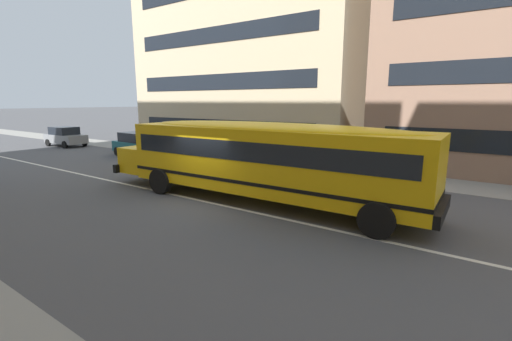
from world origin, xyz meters
The scene contains 7 objects.
ground_plane centered at (0.00, 0.00, 0.00)m, with size 400.00×400.00×0.00m, color #4C4C4F.
sidewalk_far centered at (0.00, 8.46, 0.01)m, with size 120.00×3.00×0.01m, color gray.
lane_centreline centered at (0.00, 0.00, 0.00)m, with size 110.00×0.16×0.01m, color silver.
school_bus centered at (1.73, 1.26, 1.80)m, with size 13.60×3.24×3.02m.
parked_car_grey_beside_sign centered at (-21.39, 5.57, 0.84)m, with size 3.97×2.01×1.64m.
parked_car_teal_mid_block centered at (-11.81, 5.73, 0.84)m, with size 3.99×2.06×1.64m.
apartment_block_far_left centered at (-7.99, 16.74, 8.25)m, with size 18.50×13.61×16.50m.
Camera 1 is at (9.03, -9.46, 3.78)m, focal length 24.64 mm.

